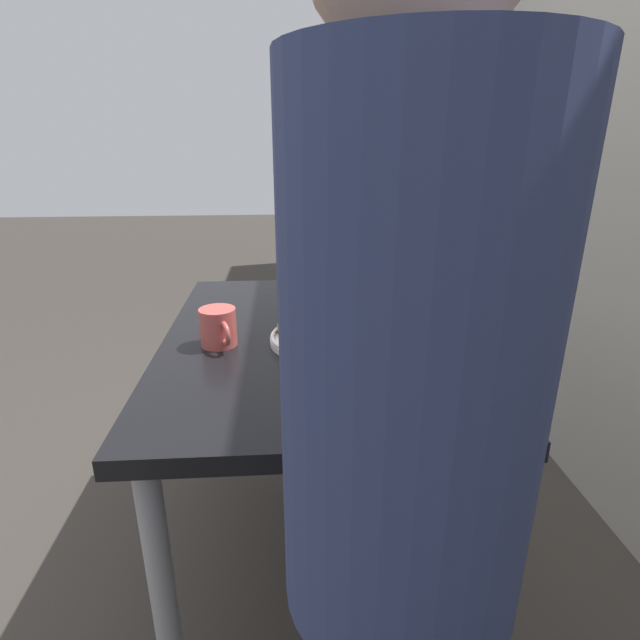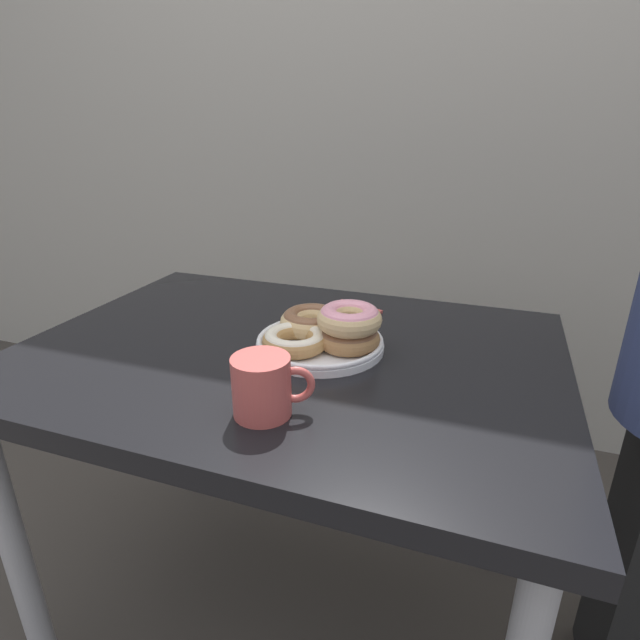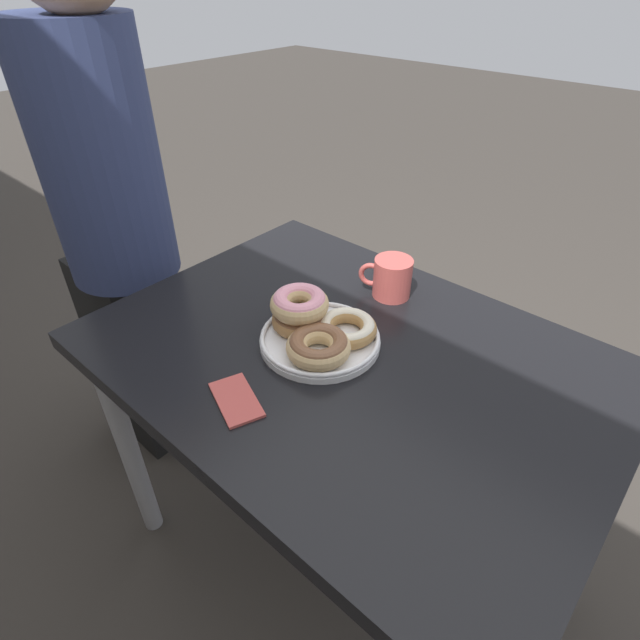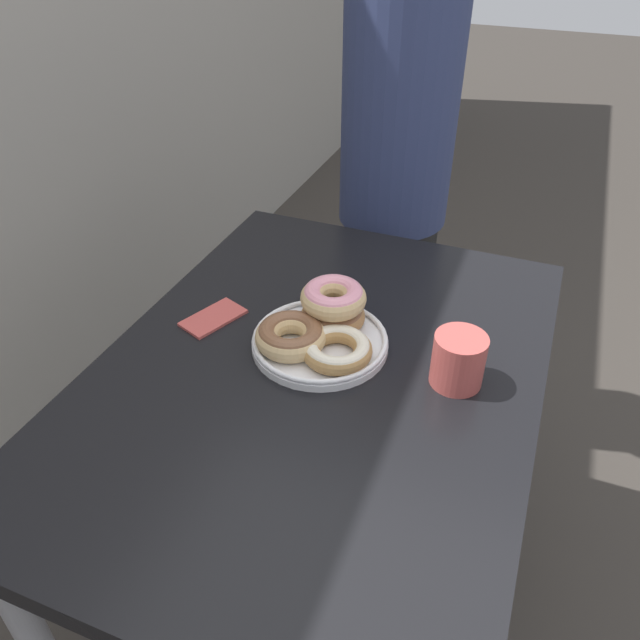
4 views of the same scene
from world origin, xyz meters
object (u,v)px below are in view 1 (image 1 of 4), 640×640
Objects in this scene: dining_table at (312,363)px; coffee_mug at (219,327)px; donut_plate at (321,330)px; person_figure at (406,524)px; napkin at (409,340)px.

coffee_mug is (0.06, -0.23, 0.13)m from dining_table.
dining_table is 0.14m from donut_plate.
person_figure reaches higher than napkin.
donut_plate is at bearing 87.74° from coffee_mug.
dining_table is at bearing 104.42° from coffee_mug.
dining_table is 0.70× the size of person_figure.
napkin is (-0.00, 0.22, -0.03)m from donut_plate.
person_figure reaches higher than donut_plate.
dining_table is 3.93× the size of donut_plate.
person_figure reaches higher than dining_table.
dining_table is 7.56× the size of napkin.
person_figure is 0.70m from napkin.
person_figure is at bearing 23.90° from coffee_mug.
person_figure is (0.74, 0.07, 0.14)m from dining_table.
person_figure is 10.86× the size of napkin.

